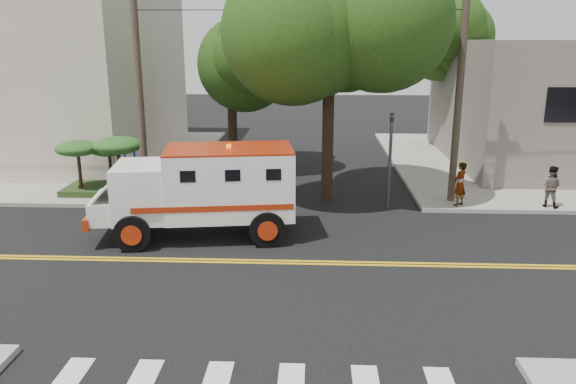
{
  "coord_description": "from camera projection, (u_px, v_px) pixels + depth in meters",
  "views": [
    {
      "loc": [
        0.97,
        -14.97,
        6.2
      ],
      "look_at": [
        0.18,
        1.81,
        1.6
      ],
      "focal_mm": 35.0,
      "sensor_mm": 36.0,
      "label": 1
    }
  ],
  "objects": [
    {
      "name": "accessibility_sign",
      "position": [
        131.0,
        166.0,
        21.98
      ],
      "size": [
        0.45,
        0.1,
        2.02
      ],
      "color": "#3F3F42",
      "rests_on": "ground"
    },
    {
      "name": "sidewalk_nw",
      "position": [
        41.0,
        158.0,
        29.71
      ],
      "size": [
        17.0,
        17.0,
        0.15
      ],
      "primitive_type": "cube",
      "color": "gray",
      "rests_on": "ground"
    },
    {
      "name": "sidewalk_ne",
      "position": [
        560.0,
        164.0,
        28.48
      ],
      "size": [
        17.0,
        17.0,
        0.15
      ],
      "primitive_type": "cube",
      "color": "gray",
      "rests_on": "ground"
    },
    {
      "name": "pedestrian_a",
      "position": [
        460.0,
        184.0,
        20.86
      ],
      "size": [
        0.71,
        0.7,
        1.65
      ],
      "primitive_type": "imported",
      "rotation": [
        0.0,
        0.0,
        3.91
      ],
      "color": "gray",
      "rests_on": "sidewalk_ne"
    },
    {
      "name": "utility_pole_right",
      "position": [
        460.0,
        87.0,
        20.61
      ],
      "size": [
        0.28,
        0.28,
        9.0
      ],
      "primitive_type": "cylinder",
      "color": "#382D23",
      "rests_on": "ground"
    },
    {
      "name": "ground",
      "position": [
        279.0,
        262.0,
        16.11
      ],
      "size": [
        100.0,
        100.0,
        0.0
      ],
      "primitive_type": "plane",
      "color": "black",
      "rests_on": "ground"
    },
    {
      "name": "palm_planter",
      "position": [
        103.0,
        157.0,
        22.39
      ],
      "size": [
        3.52,
        2.63,
        2.36
      ],
      "color": "#1E3314",
      "rests_on": "sidewalk_nw"
    },
    {
      "name": "tree_right",
      "position": [
        466.0,
        41.0,
        29.29
      ],
      "size": [
        4.8,
        4.5,
        8.2
      ],
      "color": "black",
      "rests_on": "ground"
    },
    {
      "name": "utility_pole_left",
      "position": [
        139.0,
        86.0,
        20.96
      ],
      "size": [
        0.28,
        0.28,
        9.0
      ],
      "primitive_type": "cylinder",
      "color": "#382D23",
      "rests_on": "ground"
    },
    {
      "name": "traffic_signal",
      "position": [
        390.0,
        150.0,
        20.74
      ],
      "size": [
        0.15,
        0.18,
        3.6
      ],
      "color": "#3F3F42",
      "rests_on": "ground"
    },
    {
      "name": "tree_main",
      "position": [
        343.0,
        10.0,
        20.1
      ],
      "size": [
        6.08,
        5.7,
        9.85
      ],
      "color": "black",
      "rests_on": "ground"
    },
    {
      "name": "building_left",
      "position": [
        6.0,
        59.0,
        29.9
      ],
      "size": [
        16.0,
        14.0,
        10.0
      ],
      "primitive_type": "cube",
      "color": "#B7AE96",
      "rests_on": "sidewalk_nw"
    },
    {
      "name": "armored_truck",
      "position": [
        204.0,
        187.0,
        17.81
      ],
      "size": [
        6.64,
        3.32,
        2.9
      ],
      "rotation": [
        0.0,
        0.0,
        0.15
      ],
      "color": "white",
      "rests_on": "ground"
    },
    {
      "name": "tree_left",
      "position": [
        237.0,
        49.0,
        26.07
      ],
      "size": [
        4.48,
        4.2,
        7.7
      ],
      "color": "black",
      "rests_on": "ground"
    },
    {
      "name": "pedestrian_b",
      "position": [
        551.0,
        186.0,
        20.72
      ],
      "size": [
        0.96,
        0.92,
        1.55
      ],
      "primitive_type": "imported",
      "rotation": [
        0.0,
        0.0,
        2.51
      ],
      "color": "gray",
      "rests_on": "sidewalk_ne"
    }
  ]
}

